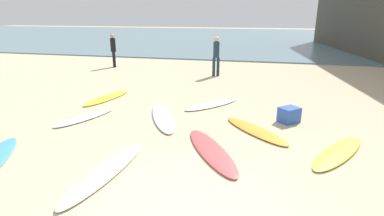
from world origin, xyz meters
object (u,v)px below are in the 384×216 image
at_px(beachgoer_mid, 113,49).
at_px(beach_cooler, 289,115).
at_px(surfboard_0, 338,153).
at_px(surfboard_6, 85,117).
at_px(surfboard_7, 255,130).
at_px(surfboard_4, 212,104).
at_px(surfboard_8, 107,98).
at_px(surfboard_1, 163,117).
at_px(beachgoer_near, 216,54).
at_px(surfboard_5, 106,171).
at_px(surfboard_2, 211,151).

bearing_deg(beachgoer_mid, beach_cooler, -149.33).
xyz_separation_m(surfboard_0, beach_cooler, (-0.90, 1.80, 0.17)).
bearing_deg(surfboard_6, surfboard_7, -157.89).
height_order(surfboard_4, surfboard_8, surfboard_4).
distance_m(surfboard_1, beach_cooler, 3.49).
bearing_deg(surfboard_1, beach_cooler, 162.68).
relative_size(surfboard_8, beachgoer_near, 1.21).
xyz_separation_m(surfboard_4, surfboard_7, (1.46, -1.97, 0.00)).
xyz_separation_m(surfboard_6, surfboard_7, (4.74, 0.13, -0.00)).
relative_size(surfboard_0, surfboard_5, 0.88).
distance_m(surfboard_7, beachgoer_mid, 11.18).
height_order(beachgoer_mid, beach_cooler, beachgoer_mid).
bearing_deg(surfboard_1, surfboard_8, -55.47).
xyz_separation_m(surfboard_8, beach_cooler, (6.01, -0.93, 0.18)).
xyz_separation_m(surfboard_1, beachgoer_near, (0.48, 6.26, 1.00)).
height_order(surfboard_0, beachgoer_mid, beachgoer_mid).
height_order(surfboard_2, surfboard_7, surfboard_2).
xyz_separation_m(surfboard_0, surfboard_1, (-4.35, 1.28, 0.00)).
height_order(surfboard_2, surfboard_4, surfboard_2).
bearing_deg(surfboard_7, surfboard_2, 14.82).
bearing_deg(surfboard_7, surfboard_6, -41.76).
bearing_deg(surfboard_6, surfboard_4, -126.86).
height_order(surfboard_0, surfboard_7, surfboard_0).
xyz_separation_m(surfboard_5, beachgoer_mid, (-5.34, 10.52, 0.96)).
relative_size(surfboard_2, surfboard_4, 1.13).
distance_m(surfboard_1, surfboard_6, 2.22).
bearing_deg(surfboard_7, beachgoer_mid, -87.71).
xyz_separation_m(surfboard_6, beachgoer_mid, (-3.22, 7.92, 0.97)).
xyz_separation_m(surfboard_1, beach_cooler, (3.44, 0.52, 0.17)).
xyz_separation_m(surfboard_2, surfboard_8, (-4.28, 3.26, -0.00)).
relative_size(surfboard_0, surfboard_1, 0.87).
distance_m(surfboard_2, beach_cooler, 2.91).
relative_size(surfboard_0, surfboard_4, 1.04).
bearing_deg(beachgoer_near, surfboard_1, -111.53).
distance_m(surfboard_5, surfboard_7, 3.79).
bearing_deg(surfboard_5, beach_cooler, 51.73).
bearing_deg(beachgoer_near, surfboard_2, -98.45).
height_order(surfboard_2, beach_cooler, beach_cooler).
bearing_deg(surfboard_1, surfboard_5, 63.39).
relative_size(surfboard_4, surfboard_8, 0.97).
xyz_separation_m(surfboard_4, surfboard_8, (-3.69, -0.11, -0.00)).
distance_m(surfboard_2, surfboard_6, 4.07).
xyz_separation_m(surfboard_2, surfboard_7, (0.87, 1.41, -0.00)).
bearing_deg(surfboard_0, beachgoer_mid, 170.20).
xyz_separation_m(surfboard_1, surfboard_4, (1.13, 1.56, -0.00)).
bearing_deg(surfboard_2, surfboard_1, 102.50).
bearing_deg(surfboard_4, beachgoer_near, 136.31).
bearing_deg(surfboard_5, surfboard_0, 28.29).
relative_size(surfboard_2, surfboard_6, 1.25).
relative_size(surfboard_2, surfboard_5, 0.95).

